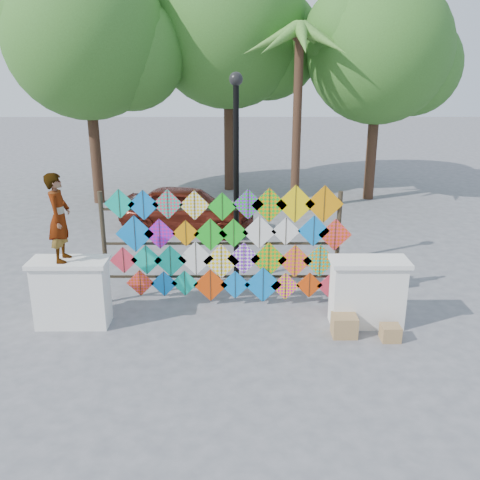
# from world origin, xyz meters

# --- Properties ---
(ground) EXTENTS (80.00, 80.00, 0.00)m
(ground) POSITION_xyz_m (0.00, 0.00, 0.00)
(ground) COLOR gray
(ground) RESTS_ON ground
(parapet_left) EXTENTS (1.40, 0.65, 1.28)m
(parapet_left) POSITION_xyz_m (-2.70, -0.20, 0.65)
(parapet_left) COLOR white
(parapet_left) RESTS_ON ground
(parapet_right) EXTENTS (1.40, 0.65, 1.28)m
(parapet_right) POSITION_xyz_m (2.70, -0.20, 0.65)
(parapet_right) COLOR white
(parapet_right) RESTS_ON ground
(kite_rack) EXTENTS (4.97, 0.24, 2.44)m
(kite_rack) POSITION_xyz_m (0.16, 0.72, 1.22)
(kite_rack) COLOR #2D2619
(kite_rack) RESTS_ON ground
(tree_west) EXTENTS (5.85, 5.20, 8.01)m
(tree_west) POSITION_xyz_m (-4.40, 9.03, 5.38)
(tree_west) COLOR #4B3020
(tree_west) RESTS_ON ground
(tree_mid) EXTENTS (6.30, 5.60, 8.61)m
(tree_mid) POSITION_xyz_m (0.11, 11.03, 5.77)
(tree_mid) COLOR #4B3020
(tree_mid) RESTS_ON ground
(tree_east) EXTENTS (5.40, 4.80, 7.42)m
(tree_east) POSITION_xyz_m (5.09, 9.53, 4.99)
(tree_east) COLOR #4B3020
(tree_east) RESTS_ON ground
(palm_tree) EXTENTS (3.62, 3.62, 5.83)m
(palm_tree) POSITION_xyz_m (2.20, 8.00, 4.95)
(palm_tree) COLOR #4B3020
(palm_tree) RESTS_ON ground
(vendor_woman) EXTENTS (0.40, 0.59, 1.58)m
(vendor_woman) POSITION_xyz_m (-2.78, -0.20, 2.07)
(vendor_woman) COLOR #99999E
(vendor_woman) RESTS_ON parapet_left
(sedan) EXTENTS (4.05, 2.33, 1.30)m
(sedan) POSITION_xyz_m (-1.11, 5.69, 0.65)
(sedan) COLOR #52170E
(sedan) RESTS_ON ground
(lamppost) EXTENTS (0.28, 0.28, 4.46)m
(lamppost) POSITION_xyz_m (0.30, 2.00, 2.69)
(lamppost) COLOR black
(lamppost) RESTS_ON ground
(cardboard_box_near) EXTENTS (0.43, 0.39, 0.39)m
(cardboard_box_near) POSITION_xyz_m (2.22, -0.63, 0.19)
(cardboard_box_near) COLOR tan
(cardboard_box_near) RESTS_ON ground
(cardboard_box_far) EXTENTS (0.33, 0.30, 0.28)m
(cardboard_box_far) POSITION_xyz_m (3.00, -0.80, 0.14)
(cardboard_box_far) COLOR tan
(cardboard_box_far) RESTS_ON ground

